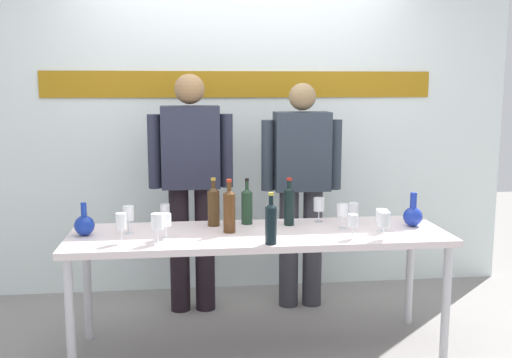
{
  "coord_description": "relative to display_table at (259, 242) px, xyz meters",
  "views": [
    {
      "loc": [
        -0.41,
        -3.4,
        1.61
      ],
      "look_at": [
        0.0,
        0.15,
        1.04
      ],
      "focal_mm": 41.32,
      "sensor_mm": 36.0,
      "label": 1
    }
  ],
  "objects": [
    {
      "name": "wine_glass_right_1",
      "position": [
        0.52,
        0.03,
        0.17
      ],
      "size": [
        0.07,
        0.07,
        0.15
      ],
      "color": "white",
      "rests_on": "display_table"
    },
    {
      "name": "wine_glass_left_1",
      "position": [
        -0.79,
        -0.16,
        0.18
      ],
      "size": [
        0.06,
        0.06,
        0.17
      ],
      "color": "white",
      "rests_on": "display_table"
    },
    {
      "name": "wine_glass_left_3",
      "position": [
        -0.59,
        -0.19,
        0.18
      ],
      "size": [
        0.07,
        0.07,
        0.17
      ],
      "color": "white",
      "rests_on": "display_table"
    },
    {
      "name": "decanter_blue_left",
      "position": [
        -1.02,
        0.04,
        0.12
      ],
      "size": [
        0.12,
        0.12,
        0.2
      ],
      "color": "#17329B",
      "rests_on": "display_table"
    },
    {
      "name": "ground_plane",
      "position": [
        0.0,
        0.0,
        -0.69
      ],
      "size": [
        10.0,
        10.0,
        0.0
      ],
      "primitive_type": "plane",
      "color": "gray"
    },
    {
      "name": "wine_glass_left_0",
      "position": [
        -0.55,
        -0.09,
        0.17
      ],
      "size": [
        0.07,
        0.07,
        0.15
      ],
      "color": "white",
      "rests_on": "display_table"
    },
    {
      "name": "wine_glass_right_5",
      "position": [
        0.63,
        0.17,
        0.15
      ],
      "size": [
        0.07,
        0.07,
        0.13
      ],
      "color": "white",
      "rests_on": "display_table"
    },
    {
      "name": "wine_glass_right_0",
      "position": [
        0.68,
        -0.25,
        0.17
      ],
      "size": [
        0.07,
        0.07,
        0.16
      ],
      "color": "white",
      "rests_on": "display_table"
    },
    {
      "name": "back_wall",
      "position": [
        0.0,
        1.22,
        0.82
      ],
      "size": [
        4.3,
        0.11,
        3.0
      ],
      "color": "white",
      "rests_on": "ground"
    },
    {
      "name": "wine_bottle_4",
      "position": [
        0.03,
        -0.28,
        0.18
      ],
      "size": [
        0.06,
        0.06,
        0.29
      ],
      "color": "black",
      "rests_on": "display_table"
    },
    {
      "name": "wine_glass_right_3",
      "position": [
        0.51,
        -0.21,
        0.16
      ],
      "size": [
        0.06,
        0.06,
        0.14
      ],
      "color": "white",
      "rests_on": "display_table"
    },
    {
      "name": "wine_bottle_0",
      "position": [
        -0.26,
        0.19,
        0.19
      ],
      "size": [
        0.07,
        0.07,
        0.3
      ],
      "color": "#452D16",
      "rests_on": "display_table"
    },
    {
      "name": "wine_bottle_3",
      "position": [
        -0.18,
        0.02,
        0.2
      ],
      "size": [
        0.07,
        0.07,
        0.32
      ],
      "color": "#4E2E14",
      "rests_on": "display_table"
    },
    {
      "name": "presenter_right",
      "position": [
        0.39,
        0.71,
        0.24
      ],
      "size": [
        0.58,
        0.22,
        1.63
      ],
      "color": "#323139",
      "rests_on": "ground"
    },
    {
      "name": "display_table",
      "position": [
        0.0,
        0.0,
        0.0
      ],
      "size": [
        2.25,
        0.67,
        0.74
      ],
      "color": "silver",
      "rests_on": "ground"
    },
    {
      "name": "wine_bottle_2",
      "position": [
        -0.05,
        0.22,
        0.18
      ],
      "size": [
        0.07,
        0.07,
        0.29
      ],
      "color": "#1D3924",
      "rests_on": "display_table"
    },
    {
      "name": "wine_glass_right_4",
      "position": [
        0.73,
        -0.07,
        0.16
      ],
      "size": [
        0.07,
        0.07,
        0.14
      ],
      "color": "white",
      "rests_on": "display_table"
    },
    {
      "name": "wine_bottle_1",
      "position": [
        0.21,
        0.16,
        0.19
      ],
      "size": [
        0.06,
        0.06,
        0.3
      ],
      "color": "black",
      "rests_on": "display_table"
    },
    {
      "name": "presenter_left",
      "position": [
        -0.39,
        0.71,
        0.28
      ],
      "size": [
        0.59,
        0.22,
        1.69
      ],
      "color": "black",
      "rests_on": "ground"
    },
    {
      "name": "decanter_blue_right",
      "position": [
        0.97,
        0.04,
        0.13
      ],
      "size": [
        0.12,
        0.12,
        0.21
      ],
      "color": "#1B32A0",
      "rests_on": "display_table"
    },
    {
      "name": "wine_glass_right_2",
      "position": [
        0.41,
        0.22,
        0.17
      ],
      "size": [
        0.07,
        0.07,
        0.16
      ],
      "color": "white",
      "rests_on": "display_table"
    },
    {
      "name": "wine_glass_left_4",
      "position": [
        -0.77,
        0.05,
        0.18
      ],
      "size": [
        0.06,
        0.06,
        0.17
      ],
      "color": "white",
      "rests_on": "display_table"
    },
    {
      "name": "wine_glass_left_2",
      "position": [
        -0.56,
        0.28,
        0.15
      ],
      "size": [
        0.06,
        0.06,
        0.13
      ],
      "color": "white",
      "rests_on": "display_table"
    }
  ]
}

